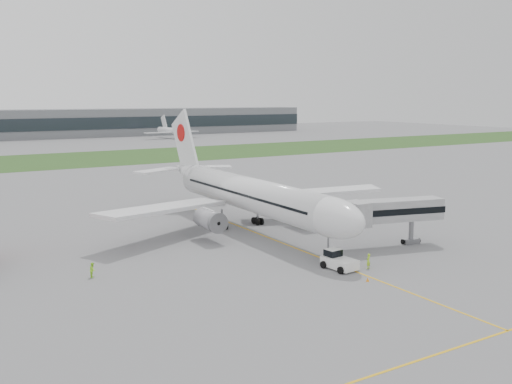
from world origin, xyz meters
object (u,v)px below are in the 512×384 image
airliner (247,193)px  pushback_tug (338,260)px  ground_crew_near (368,261)px  jet_bridge (390,211)px

airliner → pushback_tug: bearing=-92.4°
airliner → ground_crew_near: 25.35m
pushback_tug → jet_bridge: size_ratio=0.31×
pushback_tug → ground_crew_near: pushback_tug is taller
jet_bridge → ground_crew_near: jet_bridge is taller
jet_bridge → pushback_tug: bearing=-146.6°
airliner → ground_crew_near: airliner is taller
airliner → pushback_tug: airliner is taller
pushback_tug → jet_bridge: bearing=13.0°
ground_crew_near → pushback_tug: bearing=-56.3°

